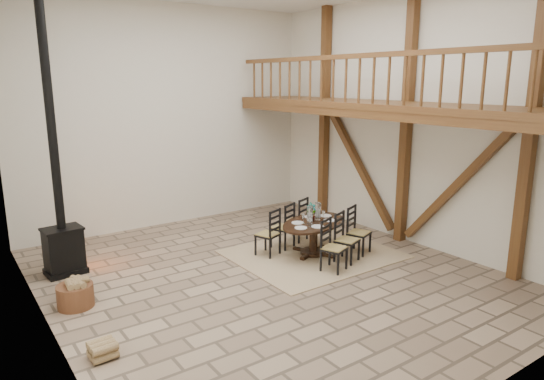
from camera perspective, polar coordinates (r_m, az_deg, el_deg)
ground at (r=8.56m, az=-0.31°, el=-10.06°), size 8.00×8.00×0.00m
room_shell at (r=8.62m, az=6.28°, el=10.68°), size 7.02×8.02×5.01m
rug at (r=9.56m, az=4.86°, el=-7.51°), size 3.00×2.50×0.02m
dining_table at (r=9.45m, az=4.90°, el=-5.50°), size 2.00×2.20×1.04m
wood_stove at (r=9.05m, az=-23.67°, el=-2.34°), size 0.69×0.55×5.00m
log_basket at (r=7.98m, az=-22.14°, el=-11.35°), size 0.53×0.53×0.44m
log_stack at (r=6.58m, az=-19.30°, el=-17.33°), size 0.32×0.33×0.21m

